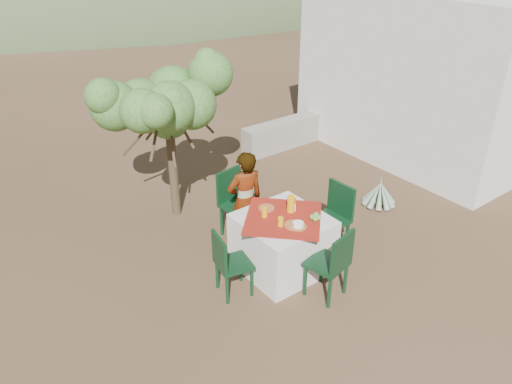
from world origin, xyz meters
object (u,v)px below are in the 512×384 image
at_px(chair_left, 228,262).
at_px(chair_right, 334,215).
at_px(juice_pitcher, 291,204).
at_px(agave, 379,194).
at_px(table, 282,243).
at_px(chair_near, 333,262).
at_px(guesthouse, 437,70).
at_px(shrub_tree, 170,108).
at_px(chair_far, 235,200).
at_px(person, 245,201).

xyz_separation_m(chair_left, chair_right, (1.68, -0.05, 0.06)).
bearing_deg(juice_pitcher, agave, 7.38).
bearing_deg(table, chair_near, -83.29).
distance_m(chair_left, guesthouse, 6.01).
height_order(chair_right, agave, chair_right).
bearing_deg(shrub_tree, guesthouse, -7.50).
bearing_deg(chair_left, guesthouse, -64.99).
xyz_separation_m(table, chair_left, (-0.85, -0.02, 0.09)).
height_order(chair_near, chair_left, chair_near).
height_order(chair_near, chair_right, chair_right).
xyz_separation_m(chair_far, chair_right, (0.84, -1.11, -0.01)).
bearing_deg(juice_pitcher, chair_far, 100.39).
relative_size(chair_far, juice_pitcher, 4.46).
bearing_deg(juice_pitcher, table, -161.18).
xyz_separation_m(chair_far, juice_pitcher, (0.18, -0.98, 0.33)).
bearing_deg(table, juice_pitcher, 18.82).
distance_m(shrub_tree, juice_pitcher, 2.26).
bearing_deg(shrub_tree, juice_pitcher, -75.19).
bearing_deg(chair_right, chair_left, -94.39).
distance_m(chair_left, chair_right, 1.68).
xyz_separation_m(chair_left, guesthouse, (5.75, 1.42, 1.03)).
bearing_deg(person, juice_pitcher, 119.06).
bearing_deg(shrub_tree, chair_left, -102.74).
distance_m(person, juice_pitcher, 0.71).
height_order(chair_far, chair_right, chair_far).
height_order(chair_far, juice_pitcher, same).
bearing_deg(person, chair_right, 147.58).
height_order(table, chair_left, chair_left).
bearing_deg(chair_left, chair_near, -118.53).
bearing_deg(person, guesthouse, -164.06).
xyz_separation_m(chair_near, juice_pitcher, (0.08, 0.86, 0.36)).
bearing_deg(chair_left, juice_pitcher, -74.63).
distance_m(chair_right, person, 1.21).
height_order(person, juice_pitcher, person).
bearing_deg(chair_near, chair_right, -147.39).
height_order(chair_left, guesthouse, guesthouse).
bearing_deg(agave, shrub_tree, 146.17).
height_order(table, chair_far, chair_far).
bearing_deg(chair_right, person, -132.85).
relative_size(agave, juice_pitcher, 2.60).
relative_size(table, juice_pitcher, 5.92).
relative_size(table, agave, 2.27).
relative_size(person, agave, 2.48).
bearing_deg(shrub_tree, chair_right, -61.03).
bearing_deg(chair_far, guesthouse, -4.78).
bearing_deg(chair_far, agave, -26.30).
bearing_deg(agave, guesthouse, 22.20).
distance_m(chair_near, chair_left, 1.23).
xyz_separation_m(chair_near, chair_left, (-0.94, 0.78, -0.04)).
bearing_deg(juice_pitcher, chair_near, -95.02).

